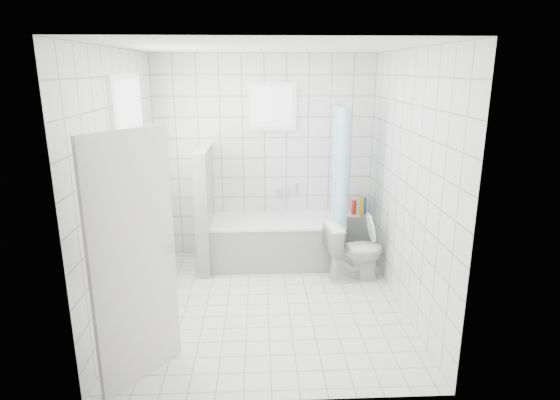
{
  "coord_description": "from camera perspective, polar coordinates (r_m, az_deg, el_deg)",
  "views": [
    {
      "loc": [
        -0.08,
        -4.47,
        2.4
      ],
      "look_at": [
        0.14,
        0.35,
        1.05
      ],
      "focal_mm": 30.0,
      "sensor_mm": 36.0,
      "label": 1
    }
  ],
  "objects": [
    {
      "name": "wall_left",
      "position": [
        4.8,
        -18.58,
        1.52
      ],
      "size": [
        0.02,
        3.0,
        2.6
      ],
      "primitive_type": "cube",
      "color": "white",
      "rests_on": "ground"
    },
    {
      "name": "toilet",
      "position": [
        5.57,
        9.07,
        -6.19
      ],
      "size": [
        0.74,
        0.49,
        0.7
      ],
      "primitive_type": "imported",
      "rotation": [
        0.0,
        0.0,
        1.73
      ],
      "color": "white",
      "rests_on": "ground"
    },
    {
      "name": "window_sill",
      "position": [
        5.17,
        -16.32,
        -2.38
      ],
      "size": [
        0.18,
        1.02,
        0.08
      ],
      "primitive_type": "cube",
      "color": "white",
      "rests_on": "wall_left"
    },
    {
      "name": "bathtub",
      "position": [
        5.99,
        -0.42,
        -5.0
      ],
      "size": [
        1.64,
        0.77,
        0.58
      ],
      "color": "white",
      "rests_on": "ground"
    },
    {
      "name": "ledge_bottles",
      "position": [
        6.23,
        9.74,
        -0.76
      ],
      "size": [
        0.19,
        0.17,
        0.27
      ],
      "color": "yellow",
      "rests_on": "tiled_ledge"
    },
    {
      "name": "sill_bottles",
      "position": [
        5.07,
        -16.47,
        -0.74
      ],
      "size": [
        0.19,
        0.75,
        0.31
      ],
      "color": "white",
      "rests_on": "window_sill"
    },
    {
      "name": "wall_right",
      "position": [
        4.84,
        15.22,
        1.92
      ],
      "size": [
        0.02,
        3.0,
        2.6
      ],
      "primitive_type": "cube",
      "color": "white",
      "rests_on": "ground"
    },
    {
      "name": "window_left",
      "position": [
        5.01,
        -17.47,
        5.7
      ],
      "size": [
        0.01,
        0.9,
        1.4
      ],
      "primitive_type": "cube",
      "color": "white",
      "rests_on": "wall_left"
    },
    {
      "name": "door",
      "position": [
        3.73,
        -17.27,
        -7.19
      ],
      "size": [
        0.48,
        0.68,
        2.0
      ],
      "primitive_type": "cube",
      "rotation": [
        0.0,
        0.0,
        -0.6
      ],
      "color": "silver",
      "rests_on": "ground"
    },
    {
      "name": "wall_back",
      "position": [
        6.08,
        -1.87,
        5.18
      ],
      "size": [
        2.8,
        0.02,
        2.6
      ],
      "primitive_type": "cube",
      "color": "white",
      "rests_on": "ground"
    },
    {
      "name": "wall_front",
      "position": [
        3.17,
        -1.09,
        -4.7
      ],
      "size": [
        2.8,
        0.02,
        2.6
      ],
      "primitive_type": "cube",
      "color": "white",
      "rests_on": "ground"
    },
    {
      "name": "shower_curtain",
      "position": [
        5.68,
        7.3,
        2.27
      ],
      "size": [
        0.14,
        0.48,
        1.78
      ],
      "primitive_type": null,
      "color": "#4CC5DF",
      "rests_on": "curtain_rod"
    },
    {
      "name": "ceiling",
      "position": [
        4.48,
        -1.73,
        18.16
      ],
      "size": [
        3.0,
        3.0,
        0.0
      ],
      "primitive_type": "plane",
      "rotation": [
        3.14,
        0.0,
        0.0
      ],
      "color": "white",
      "rests_on": "ground"
    },
    {
      "name": "tub_faucet",
      "position": [
        6.14,
        0.38,
        1.01
      ],
      "size": [
        0.18,
        0.06,
        0.06
      ],
      "primitive_type": "cube",
      "color": "silver",
      "rests_on": "wall_back"
    },
    {
      "name": "window_back",
      "position": [
        5.95,
        -0.93,
        11.28
      ],
      "size": [
        0.5,
        0.01,
        0.5
      ],
      "primitive_type": "cube",
      "color": "white",
      "rests_on": "wall_back"
    },
    {
      "name": "tiled_ledge",
      "position": [
        6.36,
        9.4,
        -4.1
      ],
      "size": [
        0.4,
        0.24,
        0.55
      ],
      "primitive_type": "cube",
      "color": "white",
      "rests_on": "ground"
    },
    {
      "name": "ground",
      "position": [
        5.08,
        -1.49,
        -12.59
      ],
      "size": [
        3.0,
        3.0,
        0.0
      ],
      "primitive_type": "plane",
      "color": "white",
      "rests_on": "ground"
    },
    {
      "name": "curtain_rod",
      "position": [
        5.67,
        7.39,
        11.45
      ],
      "size": [
        0.02,
        0.8,
        0.02
      ],
      "primitive_type": "cylinder",
      "rotation": [
        1.57,
        0.0,
        0.0
      ],
      "color": "silver",
      "rests_on": "wall_back"
    },
    {
      "name": "partition_wall",
      "position": [
        5.83,
        -9.12,
        -1.03
      ],
      "size": [
        0.15,
        0.85,
        1.5
      ],
      "primitive_type": "cube",
      "color": "white",
      "rests_on": "ground"
    }
  ]
}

